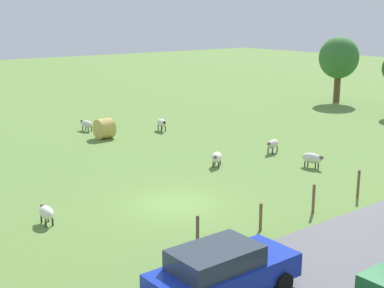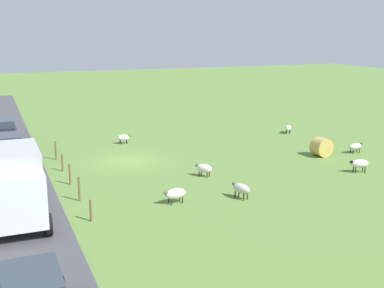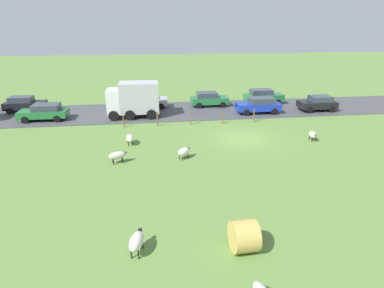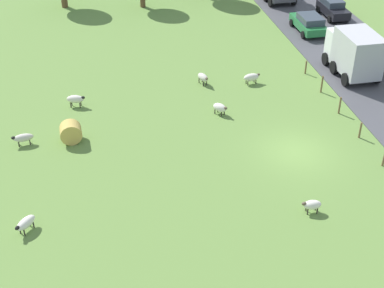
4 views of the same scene
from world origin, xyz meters
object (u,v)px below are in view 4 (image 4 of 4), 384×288
Objects in this scene: sheep_6 at (203,77)px; car_6 at (333,8)px; sheep_4 at (75,99)px; car_1 at (309,23)px; sheep_2 at (23,138)px; truck_1 at (354,52)px; sheep_1 at (220,108)px; sheep_5 at (26,223)px; sheep_3 at (251,77)px; sheep_0 at (312,205)px; hay_bale_0 at (71,132)px.

car_6 is at bearing 36.46° from sheep_6.
car_1 reaches higher than sheep_4.
sheep_2 is 0.27× the size of truck_1.
car_1 is at bearing 48.20° from sheep_1.
sheep_1 is 0.84× the size of sheep_2.
truck_1 is 12.12m from car_6.
car_1 is (22.90, 21.33, 0.38)m from sheep_5.
sheep_3 is (15.76, 5.02, 0.02)m from sheep_2.
sheep_2 is (-14.69, 9.34, 0.01)m from sheep_0.
truck_1 reaches higher than sheep_3.
sheep_2 is at bearing -155.36° from sheep_6.
sheep_4 is at bearing 52.05° from sheep_2.
sheep_0 is at bearing -5.87° from sheep_5.
car_6 reaches higher than sheep_0.
hay_bale_0 is (2.84, -0.18, 0.16)m from sheep_2.
sheep_2 is at bearing -148.58° from car_6.
hay_bale_0 is at bearing -145.38° from car_6.
sheep_1 is at bearing 101.84° from sheep_0.
hay_bale_0 is at bearing -158.07° from sheep_3.
hay_bale_0 is (-12.92, -5.20, 0.14)m from sheep_3.
sheep_6 reaches higher than sheep_1.
sheep_2 is 13.55m from sheep_6.
sheep_3 is 19.97m from sheep_5.
sheep_6 is at bearing -144.93° from car_1.
sheep_0 is 0.79× the size of sheep_2.
hay_bale_0 is (-11.85, 9.16, 0.17)m from sheep_0.
sheep_1 is at bearing 8.18° from hay_bale_0.
car_1 is 4.65m from car_6.
sheep_1 is at bearing 5.50° from sheep_2.
truck_1 is (10.99, 3.71, 1.37)m from sheep_1.
sheep_1 is at bearing -87.91° from sheep_6.
sheep_0 is 0.24× the size of car_1.
car_1 reaches higher than sheep_5.
hay_bale_0 is at bearing 142.29° from sheep_0.
sheep_6 reaches higher than sheep_5.
sheep_6 is 0.31× the size of car_6.
truck_1 is at bearing 58.37° from sheep_0.
car_6 is (14.64, 10.82, 0.35)m from sheep_6.
car_6 is at bearing 45.64° from sheep_3.
sheep_6 is (9.10, 1.53, -0.03)m from sheep_4.
sheep_3 is 13.93m from hay_bale_0.
car_1 is at bearing 29.86° from sheep_2.
sheep_3 is 0.26× the size of truck_1.
truck_1 reaches higher than sheep_0.
car_1 is at bearing 35.07° from sheep_6.
hay_bale_0 is at bearing -146.49° from car_1.
car_1 reaches higher than sheep_2.
sheep_6 is 0.26× the size of truck_1.
car_1 is at bearing 90.27° from truck_1.
car_6 reaches higher than sheep_2.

